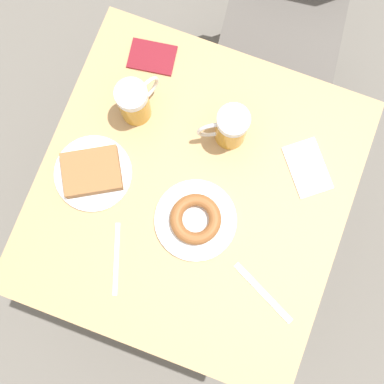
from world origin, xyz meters
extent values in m
plane|color=#666059|center=(0.00, 0.00, 0.00)|extent=(8.00, 8.00, 0.00)
cube|color=tan|center=(0.00, 0.00, 0.73)|extent=(0.81, 0.84, 0.03)
cylinder|color=black|center=(-0.36, -0.38, 0.36)|extent=(0.04, 0.04, 0.72)
cylinder|color=black|center=(0.36, -0.38, 0.36)|extent=(0.04, 0.04, 0.72)
cylinder|color=black|center=(-0.36, 0.38, 0.36)|extent=(0.04, 0.04, 0.72)
cylinder|color=black|center=(0.36, 0.38, 0.36)|extent=(0.04, 0.04, 0.72)
cube|color=#514C47|center=(0.07, 0.69, 0.45)|extent=(0.45, 0.45, 0.02)
cylinder|color=#514C47|center=(-0.08, 0.49, 0.22)|extent=(0.03, 0.03, 0.44)
cylinder|color=#514C47|center=(0.27, 0.53, 0.22)|extent=(0.03, 0.03, 0.44)
cylinder|color=#514C47|center=(-0.12, 0.84, 0.22)|extent=(0.03, 0.03, 0.44)
cylinder|color=#514C47|center=(0.22, 0.88, 0.22)|extent=(0.03, 0.03, 0.44)
cylinder|color=white|center=(-0.26, -0.04, 0.75)|extent=(0.21, 0.21, 0.01)
cube|color=brown|center=(-0.26, -0.04, 0.77)|extent=(0.19, 0.17, 0.03)
cylinder|color=white|center=(0.03, -0.06, 0.75)|extent=(0.21, 0.21, 0.01)
torus|color=brown|center=(0.03, -0.06, 0.77)|extent=(0.13, 0.13, 0.03)
cylinder|color=#C68C23|center=(-0.22, 0.16, 0.81)|extent=(0.08, 0.08, 0.12)
cylinder|color=white|center=(-0.22, 0.16, 0.88)|extent=(0.08, 0.08, 0.03)
torus|color=silver|center=(-0.20, 0.20, 0.82)|extent=(0.04, 0.09, 0.09)
cylinder|color=#C68C23|center=(0.04, 0.18, 0.81)|extent=(0.08, 0.08, 0.12)
cylinder|color=white|center=(0.04, 0.18, 0.88)|extent=(0.08, 0.08, 0.03)
torus|color=silver|center=(0.00, 0.16, 0.82)|extent=(0.08, 0.05, 0.09)
cube|color=white|center=(0.26, 0.17, 0.75)|extent=(0.17, 0.17, 0.00)
cube|color=silver|center=(-0.12, -0.23, 0.75)|extent=(0.07, 0.18, 0.00)
cube|color=silver|center=(0.26, -0.18, 0.75)|extent=(0.19, 0.10, 0.00)
cube|color=maroon|center=(-0.24, 0.32, 0.75)|extent=(0.14, 0.11, 0.01)
camera|label=1|loc=(0.08, -0.23, 2.13)|focal=50.00mm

